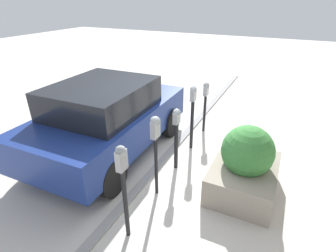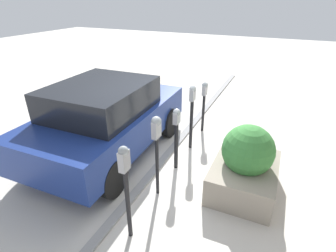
% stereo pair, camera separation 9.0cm
% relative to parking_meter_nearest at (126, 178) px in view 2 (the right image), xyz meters
% --- Properties ---
extents(ground_plane, '(40.00, 40.00, 0.00)m').
position_rel_parking_meter_nearest_xyz_m(ground_plane, '(1.84, 0.31, -1.04)').
color(ground_plane, beige).
extents(curb_strip, '(14.64, 0.16, 0.04)m').
position_rel_parking_meter_nearest_xyz_m(curb_strip, '(1.84, 0.39, -1.02)').
color(curb_strip, gray).
rests_on(curb_strip, ground_plane).
extents(parking_meter_nearest, '(0.16, 0.14, 1.52)m').
position_rel_parking_meter_nearest_xyz_m(parking_meter_nearest, '(0.00, 0.00, 0.00)').
color(parking_meter_nearest, black).
rests_on(parking_meter_nearest, ground_plane).
extents(parking_meter_second, '(0.19, 0.16, 1.50)m').
position_rel_parking_meter_nearest_xyz_m(parking_meter_second, '(0.99, 0.04, 0.08)').
color(parking_meter_second, black).
rests_on(parking_meter_second, ground_plane).
extents(parking_meter_middle, '(0.17, 0.14, 1.30)m').
position_rel_parking_meter_nearest_xyz_m(parking_meter_middle, '(1.84, 0.05, -0.20)').
color(parking_meter_middle, black).
rests_on(parking_meter_middle, ground_plane).
extents(parking_meter_fourth, '(0.17, 0.14, 1.49)m').
position_rel_parking_meter_nearest_xyz_m(parking_meter_fourth, '(2.70, 0.05, -0.06)').
color(parking_meter_fourth, black).
rests_on(parking_meter_fourth, ground_plane).
extents(parking_meter_farthest, '(0.17, 0.15, 1.30)m').
position_rel_parking_meter_nearest_xyz_m(parking_meter_farthest, '(3.63, 0.05, -0.13)').
color(parking_meter_farthest, black).
rests_on(parking_meter_farthest, ground_plane).
extents(planter_box, '(1.45, 1.08, 1.27)m').
position_rel_parking_meter_nearest_xyz_m(planter_box, '(1.72, -1.31, -0.52)').
color(planter_box, gray).
rests_on(planter_box, ground_plane).
extents(parked_car_front, '(3.93, 2.01, 1.61)m').
position_rel_parking_meter_nearest_xyz_m(parked_car_front, '(1.80, 1.64, -0.20)').
color(parked_car_front, navy).
rests_on(parked_car_front, ground_plane).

